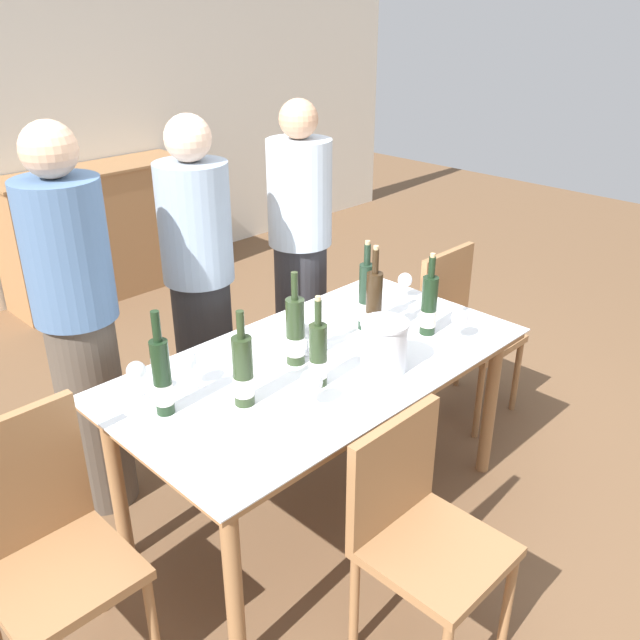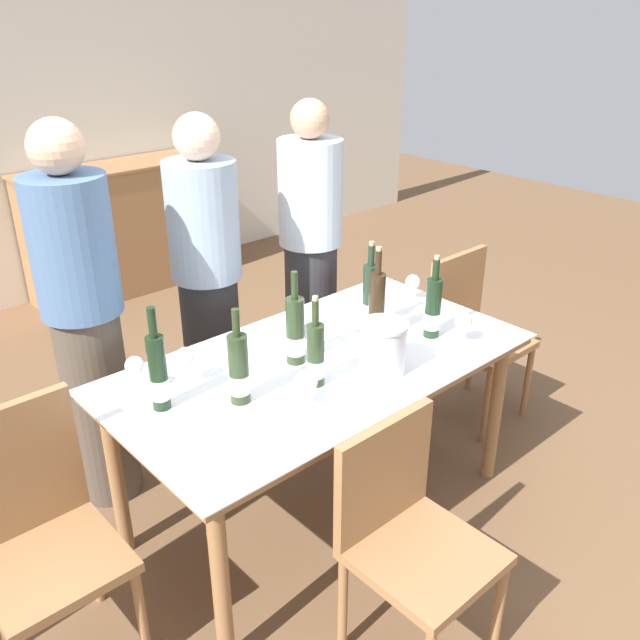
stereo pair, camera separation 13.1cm
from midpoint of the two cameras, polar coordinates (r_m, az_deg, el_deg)
name	(u,v)px [view 1 (the left image)]	position (r m, az deg, el deg)	size (l,w,h in m)	color
ground_plane	(320,508)	(3.15, -1.24, -15.59)	(12.00, 12.00, 0.00)	brown
sideboard_cabinet	(100,232)	(5.37, -18.70, 7.00)	(1.44, 0.46, 0.96)	#996B42
dining_table	(320,377)	(2.75, -1.37, -4.81)	(1.70, 0.91, 0.76)	#996B42
ice_bucket	(384,344)	(2.61, 3.99, -2.09)	(0.19, 0.19, 0.20)	silver
wine_bottle_0	(295,333)	(2.64, -3.51, -1.10)	(0.08, 0.08, 0.39)	#28381E
wine_bottle_1	(318,356)	(2.50, -1.66, -3.05)	(0.07, 0.07, 0.36)	#28381E
wine_bottle_2	(366,298)	(2.92, 2.61, 1.85)	(0.07, 0.07, 0.40)	#1E3323
wine_bottle_3	(162,378)	(2.40, -14.69, -4.76)	(0.07, 0.07, 0.39)	black
wine_bottle_4	(429,306)	(2.90, 7.89, 1.13)	(0.07, 0.07, 0.37)	black
wine_bottle_5	(374,308)	(2.83, 3.23, 1.04)	(0.07, 0.07, 0.42)	#332314
wine_bottle_6	(243,372)	(2.40, -8.05, -4.42)	(0.07, 0.07, 0.36)	#28381E
wine_glass_0	(308,333)	(2.73, -2.43, -1.16)	(0.07, 0.07, 0.13)	white
wine_glass_1	(311,383)	(2.37, -2.35, -5.35)	(0.08, 0.08, 0.14)	white
wine_glass_2	(137,373)	(2.52, -16.65, -4.29)	(0.07, 0.07, 0.15)	white
wine_glass_3	(460,319)	(2.88, 10.42, 0.03)	(0.07, 0.07, 0.14)	white
wine_glass_4	(405,281)	(3.26, 6.03, 3.26)	(0.07, 0.07, 0.13)	white
wine_glass_5	(187,362)	(2.54, -12.58, -3.49)	(0.07, 0.07, 0.15)	white
chair_left_end	(44,538)	(2.42, -23.76, -16.49)	(0.42, 0.42, 0.94)	#996B42
chair_right_end	(460,322)	(3.67, 10.73, -0.18)	(0.42, 0.42, 0.88)	#996B42
chair_near_front	(417,525)	(2.34, 6.54, -16.80)	(0.42, 0.42, 0.86)	#996B42
person_host	(80,331)	(2.94, -20.80, -0.87)	(0.33, 0.33, 1.68)	#51473D
person_guest_left	(200,292)	(3.25, -11.21, 2.35)	(0.33, 0.33, 1.63)	#262628
person_guest_right	(300,259)	(3.59, -2.72, 5.12)	(0.33, 0.33, 1.64)	#2D2D33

